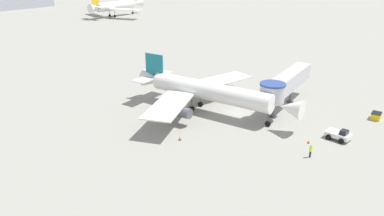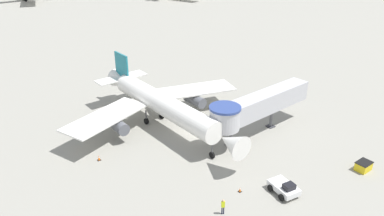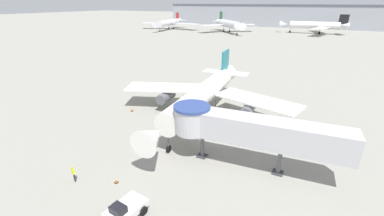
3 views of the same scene
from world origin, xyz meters
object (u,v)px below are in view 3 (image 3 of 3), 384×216
(background_jet_red_tail, at_px, (169,23))
(pushback_tug_white, at_px, (125,210))
(jet_bridge, at_px, (243,128))
(traffic_cone_port_wing, at_px, (132,109))
(background_jet_black_tail, at_px, (316,25))
(main_airplane, at_px, (203,95))
(background_jet_green_tail, at_px, (228,24))
(traffic_cone_near_nose, at_px, (116,180))
(ground_crew_marshaller, at_px, (73,172))

(background_jet_red_tail, bearing_deg, pushback_tug_white, -67.74)
(jet_bridge, bearing_deg, pushback_tug_white, -123.65)
(traffic_cone_port_wing, bearing_deg, pushback_tug_white, -52.86)
(traffic_cone_port_wing, bearing_deg, jet_bridge, -18.35)
(jet_bridge, xyz_separation_m, background_jet_red_tail, (-83.06, 123.78, -0.17))
(traffic_cone_port_wing, distance_m, background_jet_black_tail, 135.04)
(jet_bridge, xyz_separation_m, traffic_cone_port_wing, (-20.28, 6.72, -4.17))
(main_airplane, relative_size, background_jet_green_tail, 0.98)
(background_jet_black_tail, bearing_deg, main_airplane, -7.50)
(traffic_cone_near_nose, height_order, background_jet_green_tail, background_jet_green_tail)
(main_airplane, relative_size, background_jet_black_tail, 0.84)
(background_jet_black_tail, relative_size, background_jet_green_tail, 1.16)
(ground_crew_marshaller, bearing_deg, background_jet_red_tail, 140.38)
(ground_crew_marshaller, height_order, background_jet_black_tail, background_jet_black_tail)
(main_airplane, bearing_deg, ground_crew_marshaller, -106.99)
(pushback_tug_white, height_order, traffic_cone_port_wing, pushback_tug_white)
(pushback_tug_white, bearing_deg, background_jet_black_tail, 94.39)
(jet_bridge, bearing_deg, background_jet_black_tail, 85.13)
(ground_crew_marshaller, xyz_separation_m, background_jet_red_tail, (-68.95, 133.86, 3.28))
(pushback_tug_white, relative_size, ground_crew_marshaller, 1.99)
(background_jet_black_tail, xyz_separation_m, background_jet_green_tail, (-45.59, -15.40, 0.24))
(traffic_cone_port_wing, bearing_deg, background_jet_green_tail, 101.35)
(pushback_tug_white, distance_m, background_jet_black_tail, 151.65)
(main_airplane, relative_size, pushback_tug_white, 8.30)
(main_airplane, bearing_deg, pushback_tug_white, -86.08)
(main_airplane, xyz_separation_m, background_jet_red_tail, (-74.09, 113.73, 0.70))
(main_airplane, bearing_deg, traffic_cone_near_nose, -96.55)
(pushback_tug_white, height_order, background_jet_black_tail, background_jet_black_tail)
(ground_crew_marshaller, distance_m, background_jet_black_tail, 150.86)
(jet_bridge, xyz_separation_m, pushback_tug_white, (-6.49, -11.48, -3.75))
(pushback_tug_white, bearing_deg, main_airplane, 104.06)
(main_airplane, height_order, ground_crew_marshaller, main_airplane)
(pushback_tug_white, relative_size, background_jet_green_tail, 0.12)
(main_airplane, relative_size, ground_crew_marshaller, 16.51)
(jet_bridge, height_order, ground_crew_marshaller, jet_bridge)
(traffic_cone_near_nose, bearing_deg, traffic_cone_port_wing, 123.52)
(background_jet_black_tail, bearing_deg, jet_bridge, -3.50)
(pushback_tug_white, distance_m, traffic_cone_port_wing, 22.84)
(background_jet_red_tail, height_order, background_jet_black_tail, background_jet_black_tail)
(jet_bridge, bearing_deg, ground_crew_marshaller, -148.63)
(traffic_cone_near_nose, distance_m, background_jet_black_tail, 148.89)
(pushback_tug_white, bearing_deg, ground_crew_marshaller, 177.10)
(ground_crew_marshaller, bearing_deg, main_airplane, 98.81)
(traffic_cone_port_wing, height_order, background_jet_red_tail, background_jet_red_tail)
(main_airplane, distance_m, background_jet_black_tail, 130.30)
(pushback_tug_white, xyz_separation_m, traffic_cone_port_wing, (-13.79, 18.21, -0.41))
(main_airplane, distance_m, pushback_tug_white, 21.86)
(pushback_tug_white, distance_m, background_jet_green_tail, 141.10)
(traffic_cone_near_nose, height_order, background_jet_red_tail, background_jet_red_tail)
(traffic_cone_port_wing, xyz_separation_m, background_jet_green_tail, (-23.65, 117.78, 4.49))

